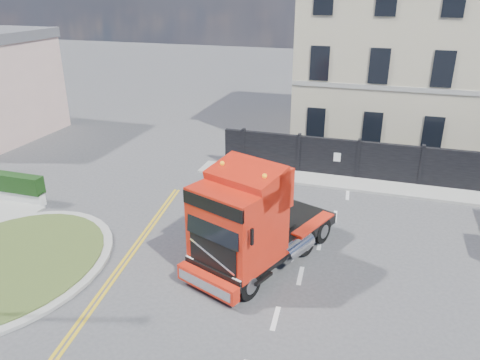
% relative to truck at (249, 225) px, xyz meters
% --- Properties ---
extents(ground, '(120.00, 120.00, 0.00)m').
position_rel_truck_xyz_m(ground, '(-1.14, 0.45, -1.69)').
color(ground, '#424244').
rests_on(ground, ground).
extents(traffic_island, '(6.80, 6.80, 0.17)m').
position_rel_truck_xyz_m(traffic_island, '(-8.14, -2.55, -1.61)').
color(traffic_island, '#999993').
rests_on(traffic_island, ground).
extents(hoarding_fence, '(18.80, 0.25, 2.00)m').
position_rel_truck_xyz_m(hoarding_fence, '(5.41, 9.45, -0.69)').
color(hoarding_fence, black).
rests_on(hoarding_fence, ground).
extents(georgian_building, '(12.30, 10.30, 12.80)m').
position_rel_truck_xyz_m(georgian_building, '(4.86, 16.95, 4.08)').
color(georgian_building, '#C2B59A').
rests_on(georgian_building, ground).
extents(pavement_far, '(20.00, 1.60, 0.12)m').
position_rel_truck_xyz_m(pavement_far, '(4.86, 8.55, -1.63)').
color(pavement_far, '#999993').
rests_on(pavement_far, ground).
extents(truck, '(4.49, 6.72, 3.78)m').
position_rel_truck_xyz_m(truck, '(0.00, 0.00, 0.00)').
color(truck, black).
rests_on(truck, ground).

